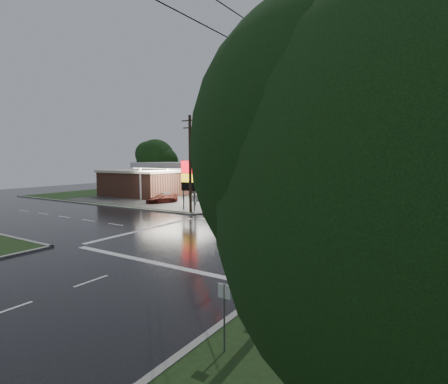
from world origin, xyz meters
The scene contains 15 objects.
ground centered at (0.00, 0.00, 0.00)m, with size 120.00×120.00×0.00m, color black.
grass_nw centered at (-26.00, 26.00, 0.04)m, with size 36.00×36.00×0.08m, color black.
gas_station centered at (-25.68, 19.70, 2.55)m, with size 26.20×18.00×5.60m.
pylon_sign centered at (-10.50, 10.50, 4.01)m, with size 2.00×0.35×6.00m.
utility_pole_nw centered at (-9.50, 9.50, 5.72)m, with size 2.20×0.32×11.00m.
utility_pole_se centered at (9.50, -9.50, 5.72)m, with size 2.20×0.32×11.00m.
utility_pole_n centered at (-9.50, 38.00, 5.47)m, with size 2.20×0.32×10.50m.
traffic_signals centered at (0.02, -0.02, 6.48)m, with size 26.87×26.87×1.47m.
house_near centered at (-20.95, 36.00, 4.41)m, with size 11.05×8.48×8.60m.
house_far centered at (-21.95, 48.00, 4.41)m, with size 11.05×8.48×8.60m.
tree_nw_behind centered at (-33.84, 29.99, 6.18)m, with size 8.93×7.60×10.00m.
tree_ne_near centered at (14.14, 21.99, 5.56)m, with size 7.99×6.80×8.98m.
car_north centered at (-3.89, 17.87, 0.72)m, with size 1.53×4.38×1.44m, color #23252B.
car_crossing centered at (4.93, -0.53, 0.78)m, with size 1.83×4.56×1.55m, color slate.
car_pump centered at (-17.97, 14.00, 0.65)m, with size 1.81×4.46×1.29m, color #571B14.
Camera 1 is at (14.79, -21.90, 6.17)m, focal length 28.00 mm.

